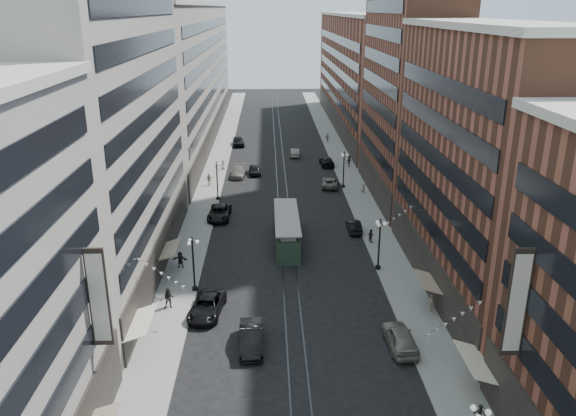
{
  "coord_description": "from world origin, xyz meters",
  "views": [
    {
      "loc": [
        -2.01,
        -20.25,
        25.66
      ],
      "look_at": [
        0.07,
        37.42,
        5.0
      ],
      "focal_mm": 35.0,
      "sensor_mm": 36.0,
      "label": 1
    }
  ],
  "objects": [
    {
      "name": "car_8",
      "position": [
        -6.82,
        66.76,
        0.79
      ],
      "size": [
        2.52,
        5.55,
        1.58
      ],
      "primitive_type": "imported",
      "rotation": [
        0.0,
        0.0,
        -0.06
      ],
      "color": "#67645C",
      "rests_on": "ground"
    },
    {
      "name": "building_west_mid",
      "position": [
        -17.0,
        33.0,
        14.0
      ],
      "size": [
        8.0,
        36.0,
        28.0
      ],
      "primitive_type": "cube",
      "color": "#9B9589",
      "rests_on": "ground"
    },
    {
      "name": "car_10",
      "position": [
        8.26,
        42.65,
        0.69
      ],
      "size": [
        1.54,
        4.23,
        1.38
      ],
      "primitive_type": "imported",
      "rotation": [
        0.0,
        0.0,
        3.16
      ],
      "color": "black",
      "rests_on": "ground"
    },
    {
      "name": "building_west_far",
      "position": [
        -17.0,
        96.0,
        13.0
      ],
      "size": [
        8.0,
        90.0,
        26.0
      ],
      "primitive_type": "cube",
      "color": "#9B9589",
      "rests_on": "ground"
    },
    {
      "name": "streetcar",
      "position": [
        0.0,
        39.23,
        1.57
      ],
      "size": [
        2.73,
        12.33,
        3.41
      ],
      "color": "#273E2D",
      "rests_on": "ground"
    },
    {
      "name": "car_11",
      "position": [
        7.3,
        60.66,
        0.72
      ],
      "size": [
        3.07,
        5.46,
        1.44
      ],
      "primitive_type": "imported",
      "rotation": [
        0.0,
        0.0,
        3.0
      ],
      "color": "#68655C",
      "rests_on": "ground"
    },
    {
      "name": "pedestrian_7",
      "position": [
        9.67,
        39.04,
        0.92
      ],
      "size": [
        0.79,
        0.84,
        1.55
      ],
      "primitive_type": "imported",
      "rotation": [
        0.0,
        0.0,
        2.25
      ],
      "color": "black",
      "rests_on": "sidewalk_east"
    },
    {
      "name": "car_12",
      "position": [
        8.02,
        72.82,
        0.76
      ],
      "size": [
        2.39,
        5.33,
        1.52
      ],
      "primitive_type": "imported",
      "rotation": [
        0.0,
        0.0,
        3.19
      ],
      "color": "black",
      "rests_on": "ground"
    },
    {
      "name": "car_9",
      "position": [
        -7.86,
        88.28,
        0.89
      ],
      "size": [
        2.7,
        5.46,
        1.79
      ],
      "primitive_type": "imported",
      "rotation": [
        0.0,
        0.0,
        0.11
      ],
      "color": "black",
      "rests_on": "ground"
    },
    {
      "name": "pedestrian_8",
      "position": [
        11.62,
        56.57,
        1.01
      ],
      "size": [
        0.68,
        0.5,
        1.72
      ],
      "primitive_type": "imported",
      "rotation": [
        0.0,
        0.0,
        3.29
      ],
      "color": "#A69E89",
      "rests_on": "sidewalk_east"
    },
    {
      "name": "car_2",
      "position": [
        -7.61,
        23.69,
        0.79
      ],
      "size": [
        3.35,
        5.96,
        1.57
      ],
      "primitive_type": "imported",
      "rotation": [
        0.0,
        0.0,
        -0.14
      ],
      "color": "black",
      "rests_on": "ground"
    },
    {
      "name": "pedestrian_5",
      "position": [
        -11.27,
        33.04,
        1.02
      ],
      "size": [
        1.68,
        0.73,
        1.75
      ],
      "primitive_type": "imported",
      "rotation": [
        0.0,
        0.0,
        -0.16
      ],
      "color": "black",
      "rests_on": "sidewalk_west"
    },
    {
      "name": "ground",
      "position": [
        0.0,
        60.0,
        0.0
      ],
      "size": [
        220.0,
        220.0,
        0.0
      ],
      "primitive_type": "plane",
      "color": "black",
      "rests_on": "ground"
    },
    {
      "name": "lamppost_se_mid",
      "position": [
        9.2,
        60.0,
        3.1
      ],
      "size": [
        1.03,
        1.14,
        5.52
      ],
      "color": "black",
      "rests_on": "sidewalk_east"
    },
    {
      "name": "pedestrian_extra_0",
      "position": [
        -9.59,
        70.66,
        0.96
      ],
      "size": [
        0.87,
        0.85,
        1.61
      ],
      "primitive_type": "imported",
      "rotation": [
        0.0,
        0.0,
        3.88
      ],
      "color": "beige",
      "rests_on": "sidewalk_west"
    },
    {
      "name": "car_4",
      "position": [
        8.31,
        17.94,
        0.88
      ],
      "size": [
        2.31,
        5.27,
        1.77
      ],
      "primitive_type": "imported",
      "rotation": [
        0.0,
        0.0,
        3.18
      ],
      "color": "gray",
      "rests_on": "ground"
    },
    {
      "name": "pedestrian_2",
      "position": [
        -11.09,
        24.67,
        1.12
      ],
      "size": [
        0.99,
        0.6,
        1.94
      ],
      "primitive_type": "imported",
      "rotation": [
        0.0,
        0.0,
        0.09
      ],
      "color": "black",
      "rests_on": "sidewalk_west"
    },
    {
      "name": "pedestrian_9",
      "position": [
        11.65,
        71.25,
        1.12
      ],
      "size": [
        1.34,
        0.79,
        1.94
      ],
      "primitive_type": "imported",
      "rotation": [
        0.0,
        0.0,
        0.23
      ],
      "color": "black",
      "rests_on": "sidewalk_east"
    },
    {
      "name": "sidewalk_east",
      "position": [
        11.0,
        70.0,
        0.07
      ],
      "size": [
        4.0,
        180.0,
        0.15
      ],
      "primitive_type": "cube",
      "color": "gray",
      "rests_on": "ground"
    },
    {
      "name": "building_east_far",
      "position": [
        17.0,
        105.0,
        12.0
      ],
      "size": [
        8.0,
        72.0,
        24.0
      ],
      "primitive_type": "cube",
      "color": "brown",
      "rests_on": "ground"
    },
    {
      "name": "car_7",
      "position": [
        -8.4,
        47.7,
        0.81
      ],
      "size": [
        2.91,
        5.91,
        1.61
      ],
      "primitive_type": "imported",
      "rotation": [
        0.0,
        0.0,
        -0.04
      ],
      "color": "black",
      "rests_on": "ground"
    },
    {
      "name": "lamppost_sw_far",
      "position": [
        -9.2,
        28.0,
        3.1
      ],
      "size": [
        1.03,
        1.14,
        5.52
      ],
      "color": "black",
      "rests_on": "sidewalk_west"
    },
    {
      "name": "building_east_mid",
      "position": [
        17.0,
        28.0,
        12.0
      ],
      "size": [
        8.0,
        30.0,
        24.0
      ],
      "primitive_type": "cube",
      "color": "brown",
      "rests_on": "ground"
    },
    {
      "name": "car_13",
      "position": [
        -4.27,
        67.87,
        0.76
      ],
      "size": [
        2.08,
        4.56,
        1.52
      ],
      "primitive_type": "imported",
      "rotation": [
        0.0,
        0.0,
        0.07
      ],
      "color": "black",
      "rests_on": "ground"
    },
    {
      "name": "pedestrian_6",
      "position": [
        -11.02,
        61.57,
        1.11
      ],
      "size": [
        1.23,
        0.85,
        1.92
      ],
      "primitive_type": "imported",
      "rotation": [
        0.0,
        0.0,
        3.47
      ],
      "color": "#9F9A84",
      "rests_on": "sidewalk_west"
    },
    {
      "name": "car_5",
      "position": [
        -3.56,
        18.38,
        0.87
      ],
      "size": [
        2.02,
        5.32,
        1.73
      ],
      "primitive_type": "imported",
      "rotation": [
        0.0,
        0.0,
        0.03
      ],
      "color": "black",
      "rests_on": "ground"
    },
    {
      "name": "sidewalk_west",
      "position": [
        -11.0,
        70.0,
        0.07
      ],
      "size": [
        4.0,
        180.0,
        0.15
      ],
      "primitive_type": "cube",
      "color": "gray",
      "rests_on": "ground"
    },
    {
      "name": "rail_west",
      "position": [
        -0.7,
        70.0,
        0.01
      ],
      "size": [
        0.12,
        180.0,
        0.02
      ],
      "primitive_type": "cube",
      "color": "#2D2D33",
      "rests_on": "ground"
    },
    {
      "name": "building_east_tower",
      "position": [
        17.0,
        56.0,
        21.0
      ],
      "size": [
        8.0,
        26.0,
        42.0
      ],
      "primitive_type": "cube",
      "color": "brown",
      "rests_on": "ground"
    },
    {
      "name": "car_14",
      "position": [
        2.85,
        79.28,
        0.74
      ],
      "size": [
        1.75,
        4.54,
        1.47
      ],
      "primitive_type": "imported",
      "rotation": [
        0.0,
        0.0,
        3.1
      ],
      "color": "gray",
      "rests_on": "ground"
    },
    {
      "name": "lamppost_se_far",
      "position": [
        9.2,
        32.0,
        3.1
      ],
      "size": [
        1.03,
        1.14,
        5.52
      ],
      "color": "black",
      "rests_on": "sidewalk_east"
    },
    {
      "name": "pedestrian_4",
      "position": [
        12.24,
        23.1,
        1.02
      ],
      "size": [
        0.67,
        1.09,
        1.73
      ],
      "primitive_type": "imported",
      "rotation": [
        0.0,
        0.0,
        1.78
      ],
      "color": "beige",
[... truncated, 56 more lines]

